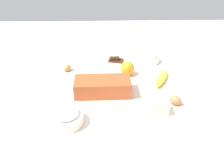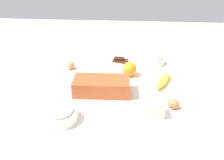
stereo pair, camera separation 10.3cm
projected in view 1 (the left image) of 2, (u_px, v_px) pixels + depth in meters
name	position (u px, v px, depth m)	size (l,w,h in m)	color
ground_plane	(112.00, 88.00, 1.27)	(2.40, 2.40, 0.02)	beige
loaf_pan	(103.00, 86.00, 1.19)	(0.28, 0.14, 0.08)	#9E4723
flour_bowl	(149.00, 58.00, 1.51)	(0.13, 0.13, 0.06)	silver
sugar_bowl	(66.00, 117.00, 0.99)	(0.14, 0.14, 0.07)	silver
banana	(161.00, 78.00, 1.30)	(0.19, 0.04, 0.04)	yellow
orange_fruit	(127.00, 68.00, 1.36)	(0.08, 0.08, 0.08)	orange
butter_block	(158.00, 107.00, 1.06)	(0.09, 0.06, 0.06)	#F4EDB2
egg_near_butter	(67.00, 68.00, 1.40)	(0.04, 0.04, 0.06)	#B47A4A
egg_beside_bowl	(176.00, 100.00, 1.11)	(0.05, 0.05, 0.06)	#9E6A40
chocolate_plate	(116.00, 61.00, 1.51)	(0.13, 0.13, 0.03)	silver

